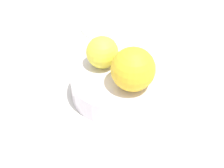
# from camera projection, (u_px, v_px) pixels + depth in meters

# --- Properties ---
(ground_plane) EXTENTS (1.10, 1.10, 0.02)m
(ground_plane) POSITION_uv_depth(u_px,v_px,m) (112.00, 97.00, 0.67)
(ground_plane) COLOR silver
(fruit_bowl) EXTENTS (0.17, 0.17, 0.05)m
(fruit_bowl) POSITION_uv_depth(u_px,v_px,m) (112.00, 86.00, 0.65)
(fruit_bowl) COLOR silver
(fruit_bowl) RESTS_ON ground_plane
(orange_in_bowl_0) EXTENTS (0.07, 0.07, 0.07)m
(orange_in_bowl_0) POSITION_uv_depth(u_px,v_px,m) (102.00, 52.00, 0.63)
(orange_in_bowl_0) COLOR yellow
(orange_in_bowl_0) RESTS_ON fruit_bowl
(orange_in_bowl_1) EXTENTS (0.09, 0.09, 0.09)m
(orange_in_bowl_1) POSITION_uv_depth(u_px,v_px,m) (133.00, 69.00, 0.58)
(orange_in_bowl_1) COLOR yellow
(orange_in_bowl_1) RESTS_ON fruit_bowl
(side_plate) EXTENTS (0.15, 0.15, 0.01)m
(side_plate) POSITION_uv_depth(u_px,v_px,m) (106.00, 25.00, 0.86)
(side_plate) COLOR silver
(side_plate) RESTS_ON ground_plane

